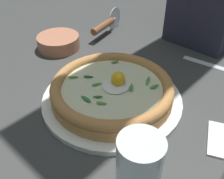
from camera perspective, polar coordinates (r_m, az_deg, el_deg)
The scene contains 6 objects.
ground_plane at distance 0.56m, azimuth -2.33°, elevation -6.52°, with size 2.40×2.40×0.03m, color #3B3C3B.
pizza_plate at distance 0.57m, azimuth -0.00°, elevation -2.05°, with size 0.31×0.31×0.01m, color white.
pizza at distance 0.56m, azimuth 0.02°, elevation 0.13°, with size 0.27×0.27×0.06m.
side_bowl at distance 0.79m, azimuth -11.80°, elevation 10.27°, with size 0.12×0.12×0.04m, color #B77152.
pizza_cutter at distance 0.85m, azimuth -1.38°, elevation 14.32°, with size 0.16×0.03×0.07m.
drinking_glass at distance 0.39m, azimuth 5.84°, elevation -18.50°, with size 0.06×0.06×0.13m.
Camera 1 is at (0.31, 0.25, 0.37)m, focal length 41.14 mm.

